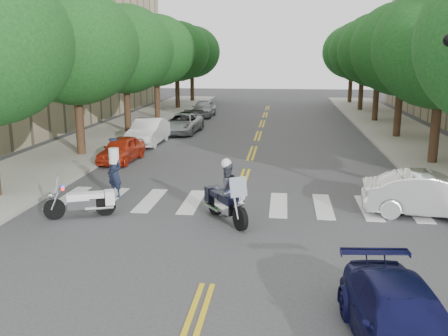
% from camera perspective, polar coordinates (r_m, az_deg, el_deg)
% --- Properties ---
extents(ground, '(140.00, 140.00, 0.00)m').
position_cam_1_polar(ground, '(11.82, -1.91, -13.13)').
color(ground, '#38383A').
rests_on(ground, ground).
extents(sidewalk_left, '(5.00, 60.00, 0.15)m').
position_cam_1_polar(sidewalk_left, '(34.74, -11.97, 4.04)').
color(sidewalk_left, '#9E9991').
rests_on(sidewalk_left, ground).
extents(sidewalk_right, '(5.00, 60.00, 0.15)m').
position_cam_1_polar(sidewalk_right, '(33.82, 20.23, 3.30)').
color(sidewalk_right, '#9E9991').
rests_on(sidewalk_right, ground).
extents(tree_l_1, '(6.40, 6.40, 8.45)m').
position_cam_1_polar(tree_l_1, '(26.64, -16.67, 13.07)').
color(tree_l_1, '#382316').
rests_on(tree_l_1, ground).
extents(tree_l_2, '(6.40, 6.40, 8.45)m').
position_cam_1_polar(tree_l_2, '(34.15, -11.26, 13.16)').
color(tree_l_2, '#382316').
rests_on(tree_l_2, ground).
extents(tree_l_3, '(6.40, 6.40, 8.45)m').
position_cam_1_polar(tree_l_3, '(41.83, -7.81, 13.15)').
color(tree_l_3, '#382316').
rests_on(tree_l_3, ground).
extents(tree_l_4, '(6.40, 6.40, 8.45)m').
position_cam_1_polar(tree_l_4, '(49.62, -5.44, 13.12)').
color(tree_l_4, '#382316').
rests_on(tree_l_4, ground).
extents(tree_l_5, '(6.40, 6.40, 8.45)m').
position_cam_1_polar(tree_l_5, '(57.47, -3.71, 13.09)').
color(tree_l_5, '#382316').
rests_on(tree_l_5, ground).
extents(tree_r_1, '(6.40, 6.40, 8.45)m').
position_cam_1_polar(tree_r_1, '(25.53, 23.73, 12.58)').
color(tree_r_1, '#382316').
rests_on(tree_r_1, ground).
extents(tree_r_2, '(6.40, 6.40, 8.45)m').
position_cam_1_polar(tree_r_2, '(33.29, 19.77, 12.68)').
color(tree_r_2, '#382316').
rests_on(tree_r_2, ground).
extents(tree_r_3, '(6.40, 6.40, 8.45)m').
position_cam_1_polar(tree_r_3, '(41.13, 17.31, 12.72)').
color(tree_r_3, '#382316').
rests_on(tree_r_3, ground).
extents(tree_r_4, '(6.40, 6.40, 8.45)m').
position_cam_1_polar(tree_r_4, '(49.03, 15.64, 12.73)').
color(tree_r_4, '#382316').
rests_on(tree_r_4, ground).
extents(tree_r_5, '(6.40, 6.40, 8.45)m').
position_cam_1_polar(tree_r_5, '(56.96, 14.44, 12.73)').
color(tree_r_5, '#382316').
rests_on(tree_r_5, ground).
extents(motorcycle_police, '(1.62, 2.24, 2.05)m').
position_cam_1_polar(motorcycle_police, '(15.74, 0.16, -2.92)').
color(motorcycle_police, black).
rests_on(motorcycle_police, ground).
extents(motorcycle_parked, '(2.17, 1.16, 1.47)m').
position_cam_1_polar(motorcycle_parked, '(16.87, -15.45, -3.72)').
color(motorcycle_parked, black).
rests_on(motorcycle_parked, ground).
extents(officer_standing, '(0.77, 0.68, 1.78)m').
position_cam_1_polar(officer_standing, '(18.87, -12.38, -0.64)').
color(officer_standing, '#161D33').
rests_on(officer_standing, ground).
extents(convertible, '(4.48, 1.91, 1.44)m').
position_cam_1_polar(convertible, '(17.64, 22.60, -2.84)').
color(convertible, white).
rests_on(convertible, ground).
extents(sedan_blue, '(2.08, 4.33, 1.21)m').
position_cam_1_polar(sedan_blue, '(9.62, 19.80, -16.29)').
color(sedan_blue, '#0E103D').
rests_on(sedan_blue, ground).
extents(parked_car_a, '(1.70, 3.74, 1.25)m').
position_cam_1_polar(parked_car_a, '(25.22, -11.64, 2.11)').
color(parked_car_a, red).
rests_on(parked_car_a, ground).
extents(parked_car_b, '(1.65, 4.59, 1.51)m').
position_cam_1_polar(parked_car_b, '(29.92, -8.65, 4.12)').
color(parked_car_b, white).
rests_on(parked_car_b, ground).
extents(parked_car_c, '(2.43, 4.82, 1.31)m').
position_cam_1_polar(parked_car_c, '(34.04, -4.83, 5.08)').
color(parked_car_c, '#A1A2A8').
rests_on(parked_car_c, ground).
extents(parked_car_d, '(2.10, 4.34, 1.22)m').
position_cam_1_polar(parked_car_d, '(35.97, -4.30, 5.43)').
color(parked_car_d, black).
rests_on(parked_car_d, ground).
extents(parked_car_e, '(1.80, 4.32, 1.46)m').
position_cam_1_polar(parked_car_e, '(43.16, -2.32, 6.83)').
color(parked_car_e, '#9D9DA2').
rests_on(parked_car_e, ground).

